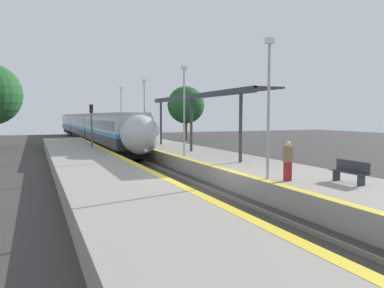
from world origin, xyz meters
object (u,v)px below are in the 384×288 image
at_px(railway_signal, 92,125).
at_px(lamppost_mid, 184,105).
at_px(train, 88,126).
at_px(lamppost_farthest, 121,110).
at_px(lamppost_near, 269,100).
at_px(platform_bench, 350,171).
at_px(lamppost_far, 144,108).
at_px(person_waiting, 288,160).

bearing_deg(railway_signal, lamppost_mid, -65.08).
distance_m(train, lamppost_farthest, 12.23).
bearing_deg(lamppost_near, platform_bench, -40.34).
bearing_deg(train, lamppost_near, -86.98).
xyz_separation_m(train, lamppost_mid, (2.13, -30.92, 2.05)).
height_order(platform_bench, lamppost_farthest, lamppost_farthest).
xyz_separation_m(railway_signal, lamppost_far, (4.55, -0.27, 1.48)).
relative_size(train, railway_signal, 13.16).
bearing_deg(person_waiting, lamppost_mid, 92.64).
xyz_separation_m(person_waiting, lamppost_far, (-0.47, 19.79, 2.49)).
distance_m(train, person_waiting, 41.27).
height_order(train, person_waiting, train).
relative_size(lamppost_near, lamppost_farthest, 1.00).
bearing_deg(lamppost_mid, person_waiting, -87.36).
xyz_separation_m(railway_signal, lamppost_mid, (4.55, -9.80, 1.48)).
bearing_deg(lamppost_near, train, 93.02).
bearing_deg(railway_signal, lamppost_far, -3.40).
xyz_separation_m(lamppost_near, lamppost_far, (0.00, 19.06, 0.00)).
xyz_separation_m(train, railway_signal, (-2.42, -21.12, 0.57)).
bearing_deg(train, person_waiting, -86.38).
bearing_deg(railway_signal, train, 83.47).
relative_size(train, lamppost_near, 10.12).
bearing_deg(lamppost_near, railway_signal, 103.25).
bearing_deg(platform_bench, train, 96.17).
bearing_deg(person_waiting, railway_signal, 104.06).
height_order(lamppost_near, lamppost_far, same).
bearing_deg(train, lamppost_farthest, -79.80).
xyz_separation_m(platform_bench, railway_signal, (-7.02, 21.42, 1.38)).
xyz_separation_m(railway_signal, lamppost_near, (4.55, -19.33, 1.48)).
relative_size(train, platform_bench, 35.21).
bearing_deg(lamppost_farthest, lamppost_far, -90.00).
bearing_deg(lamppost_mid, lamppost_farthest, 90.00).
bearing_deg(lamppost_near, lamppost_farthest, 90.00).
distance_m(train, railway_signal, 21.27).
distance_m(person_waiting, lamppost_far, 19.96).
relative_size(person_waiting, railway_signal, 0.36).
distance_m(train, lamppost_mid, 31.06).
height_order(railway_signal, lamppost_farthest, lamppost_farthest).
relative_size(person_waiting, lamppost_near, 0.28).
relative_size(platform_bench, lamppost_mid, 0.29).
relative_size(lamppost_mid, lamppost_farthest, 1.00).
xyz_separation_m(train, lamppost_farthest, (2.13, -11.86, 2.05)).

